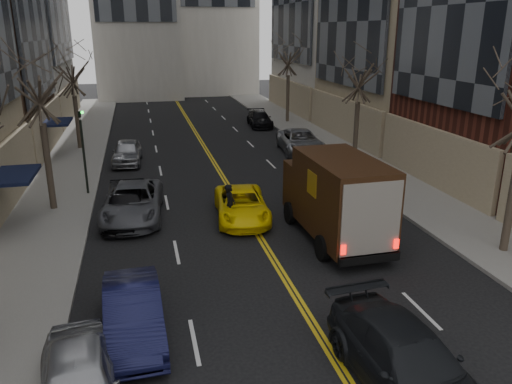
# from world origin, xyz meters

# --- Properties ---
(sidewalk_left) EXTENTS (4.00, 66.00, 0.15)m
(sidewalk_left) POSITION_xyz_m (-9.00, 27.00, 0.07)
(sidewalk_left) COLOR slate
(sidewalk_left) RESTS_ON ground
(sidewalk_right) EXTENTS (4.00, 66.00, 0.15)m
(sidewalk_right) POSITION_xyz_m (9.00, 27.00, 0.07)
(sidewalk_right) COLOR slate
(sidewalk_right) RESTS_ON ground
(tree_lf_mid) EXTENTS (3.20, 3.20, 8.91)m
(tree_lf_mid) POSITION_xyz_m (-8.80, 20.00, 6.60)
(tree_lf_mid) COLOR #382D23
(tree_lf_mid) RESTS_ON sidewalk_left
(tree_lf_far) EXTENTS (3.20, 3.20, 8.12)m
(tree_lf_far) POSITION_xyz_m (-8.80, 33.00, 6.02)
(tree_lf_far) COLOR #382D23
(tree_lf_far) RESTS_ON sidewalk_left
(tree_rt_mid) EXTENTS (3.20, 3.20, 8.32)m
(tree_rt_mid) POSITION_xyz_m (8.80, 25.00, 6.17)
(tree_rt_mid) COLOR #382D23
(tree_rt_mid) RESTS_ON sidewalk_right
(tree_rt_far) EXTENTS (3.20, 3.20, 9.11)m
(tree_rt_far) POSITION_xyz_m (8.80, 40.00, 6.74)
(tree_rt_far) COLOR #382D23
(tree_rt_far) RESTS_ON sidewalk_right
(traffic_signal) EXTENTS (0.29, 0.26, 4.70)m
(traffic_signal) POSITION_xyz_m (-7.39, 22.00, 2.82)
(traffic_signal) COLOR black
(traffic_signal) RESTS_ON sidewalk_left
(ups_truck) EXTENTS (2.79, 6.54, 3.55)m
(ups_truck) POSITION_xyz_m (2.93, 13.81, 1.79)
(ups_truck) COLOR black
(ups_truck) RESTS_ON ground
(observer_sedan) EXTENTS (2.58, 5.51, 1.56)m
(observer_sedan) POSITION_xyz_m (1.20, 4.91, 0.78)
(observer_sedan) COLOR black
(observer_sedan) RESTS_ON ground
(taxi) EXTENTS (2.72, 5.08, 1.36)m
(taxi) POSITION_xyz_m (-0.30, 16.93, 0.68)
(taxi) COLOR yellow
(taxi) RESTS_ON ground
(pedestrian) EXTENTS (0.66, 0.80, 1.88)m
(pedestrian) POSITION_xyz_m (-0.95, 16.28, 0.94)
(pedestrian) COLOR black
(pedestrian) RESTS_ON ground
(parked_lf_a) EXTENTS (2.19, 4.52, 1.49)m
(parked_lf_a) POSITION_xyz_m (-6.30, 5.92, 0.74)
(parked_lf_a) COLOR #9C9EA3
(parked_lf_a) RESTS_ON ground
(parked_lf_b) EXTENTS (1.75, 4.53, 1.47)m
(parked_lf_b) POSITION_xyz_m (-5.10, 8.65, 0.74)
(parked_lf_b) COLOR #101134
(parked_lf_b) RESTS_ON ground
(parked_lf_c) EXTENTS (3.03, 5.76, 1.54)m
(parked_lf_c) POSITION_xyz_m (-5.10, 18.16, 0.77)
(parked_lf_c) COLOR #4E4F56
(parked_lf_c) RESTS_ON ground
(parked_lf_d) EXTENTS (2.05, 4.73, 1.36)m
(parked_lf_d) POSITION_xyz_m (-5.41, 17.83, 0.68)
(parked_lf_d) COLOR black
(parked_lf_d) RESTS_ON ground
(parked_lf_e) EXTENTS (2.05, 4.49, 1.49)m
(parked_lf_e) POSITION_xyz_m (-5.45, 28.35, 0.75)
(parked_lf_e) COLOR #93949A
(parked_lf_e) RESTS_ON ground
(parked_rt_a) EXTENTS (1.61, 4.18, 1.36)m
(parked_rt_a) POSITION_xyz_m (5.28, 21.31, 0.68)
(parked_rt_a) COLOR #46494D
(parked_rt_a) RESTS_ON ground
(parked_rt_b) EXTENTS (3.13, 5.92, 1.59)m
(parked_rt_b) POSITION_xyz_m (6.30, 28.49, 0.79)
(parked_rt_b) COLOR #A4A5AB
(parked_rt_b) RESTS_ON ground
(parked_rt_c) EXTENTS (2.19, 4.71, 1.33)m
(parked_rt_c) POSITION_xyz_m (5.86, 38.76, 0.67)
(parked_rt_c) COLOR black
(parked_rt_c) RESTS_ON ground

